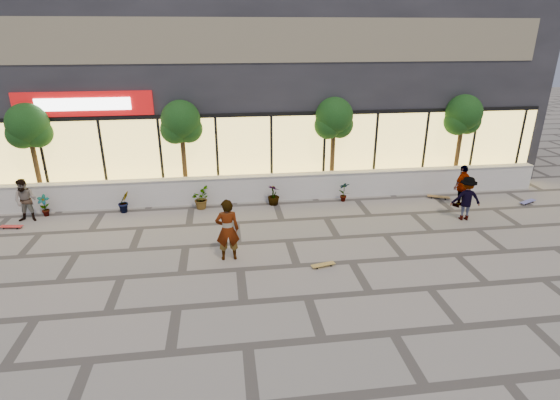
{
  "coord_description": "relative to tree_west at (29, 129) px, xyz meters",
  "views": [
    {
      "loc": [
        -1.96,
        -9.26,
        6.31
      ],
      "look_at": [
        -0.23,
        3.58,
        1.3
      ],
      "focal_mm": 28.0,
      "sensor_mm": 36.0,
      "label": 1
    }
  ],
  "objects": [
    {
      "name": "ground",
      "position": [
        9.0,
        -7.7,
        -2.99
      ],
      "size": [
        80.0,
        80.0,
        0.0
      ],
      "primitive_type": "plane",
      "color": "gray",
      "rests_on": "ground"
    },
    {
      "name": "planter_wall",
      "position": [
        9.0,
        -0.7,
        -2.46
      ],
      "size": [
        22.0,
        0.42,
        1.04
      ],
      "color": "silver",
      "rests_on": "ground"
    },
    {
      "name": "retail_building",
      "position": [
        9.0,
        4.79,
        1.26
      ],
      "size": [
        24.0,
        9.17,
        8.5
      ],
      "color": "black",
      "rests_on": "ground"
    },
    {
      "name": "shrub_a",
      "position": [
        0.5,
        -1.25,
        -2.58
      ],
      "size": [
        0.43,
        0.29,
        0.81
      ],
      "primitive_type": "imported",
      "color": "#143310",
      "rests_on": "ground"
    },
    {
      "name": "shrub_b",
      "position": [
        3.3,
        -1.25,
        -2.58
      ],
      "size": [
        0.57,
        0.57,
        0.81
      ],
      "primitive_type": "imported",
      "rotation": [
        0.0,
        0.0,
        0.82
      ],
      "color": "#143310",
      "rests_on": "ground"
    },
    {
      "name": "shrub_c",
      "position": [
        6.1,
        -1.25,
        -2.58
      ],
      "size": [
        0.68,
        0.77,
        0.81
      ],
      "primitive_type": "imported",
      "rotation": [
        0.0,
        0.0,
        1.64
      ],
      "color": "#143310",
      "rests_on": "ground"
    },
    {
      "name": "shrub_d",
      "position": [
        8.9,
        -1.25,
        -2.58
      ],
      "size": [
        0.64,
        0.64,
        0.81
      ],
      "primitive_type": "imported",
      "rotation": [
        0.0,
        0.0,
        2.46
      ],
      "color": "#143310",
      "rests_on": "ground"
    },
    {
      "name": "shrub_e",
      "position": [
        11.7,
        -1.25,
        -2.58
      ],
      "size": [
        0.46,
        0.35,
        0.81
      ],
      "primitive_type": "imported",
      "rotation": [
        0.0,
        0.0,
        3.28
      ],
      "color": "#143310",
      "rests_on": "ground"
    },
    {
      "name": "tree_west",
      "position": [
        0.0,
        0.0,
        0.0
      ],
      "size": [
        1.6,
        1.5,
        3.92
      ],
      "color": "#4D391B",
      "rests_on": "ground"
    },
    {
      "name": "tree_midwest",
      "position": [
        5.5,
        0.0,
        0.0
      ],
      "size": [
        1.6,
        1.5,
        3.92
      ],
      "color": "#4D391B",
      "rests_on": "ground"
    },
    {
      "name": "tree_mideast",
      "position": [
        11.5,
        0.0,
        0.0
      ],
      "size": [
        1.6,
        1.5,
        3.92
      ],
      "color": "#4D391B",
      "rests_on": "ground"
    },
    {
      "name": "tree_east",
      "position": [
        17.0,
        0.0,
        0.0
      ],
      "size": [
        1.6,
        1.5,
        3.92
      ],
      "color": "#4D391B",
      "rests_on": "ground"
    },
    {
      "name": "skater_center",
      "position": [
        7.06,
        -5.39,
        -2.04
      ],
      "size": [
        0.71,
        0.49,
        1.89
      ],
      "primitive_type": "imported",
      "rotation": [
        0.0,
        0.0,
        3.19
      ],
      "color": "silver",
      "rests_on": "ground"
    },
    {
      "name": "skater_left",
      "position": [
        0.1,
        -1.66,
        -2.2
      ],
      "size": [
        0.79,
        0.63,
        1.56
      ],
      "primitive_type": "imported",
      "rotation": [
        0.0,
        0.0,
        -0.05
      ],
      "color": "tan",
      "rests_on": "ground"
    },
    {
      "name": "skater_right_near",
      "position": [
        16.0,
        -2.36,
        -2.16
      ],
      "size": [
        1.05,
        0.79,
        1.65
      ],
      "primitive_type": "imported",
      "rotation": [
        0.0,
        0.0,
        3.6
      ],
      "color": "silver",
      "rests_on": "ground"
    },
    {
      "name": "skater_right_far",
      "position": [
        15.5,
        -3.56,
        -2.19
      ],
      "size": [
        1.12,
        0.76,
        1.59
      ],
      "primitive_type": "imported",
      "rotation": [
        0.0,
        0.0,
        2.97
      ],
      "color": "maroon",
      "rests_on": "ground"
    },
    {
      "name": "skateboard_center",
      "position": [
        9.73,
        -6.23,
        -2.91
      ],
      "size": [
        0.73,
        0.34,
        0.09
      ],
      "rotation": [
        0.0,
        0.0,
        0.23
      ],
      "color": "olive",
      "rests_on": "ground"
    },
    {
      "name": "skateboard_left",
      "position": [
        -0.28,
        -2.25,
        -2.91
      ],
      "size": [
        0.78,
        0.3,
        0.09
      ],
      "rotation": [
        0.0,
        0.0,
        -0.14
      ],
      "color": "#B42321",
      "rests_on": "ground"
    },
    {
      "name": "skateboard_right_near",
      "position": [
        15.58,
        -1.5,
        -2.9
      ],
      "size": [
        0.87,
        0.57,
        0.1
      ],
      "rotation": [
        0.0,
        0.0,
        -0.44
      ],
      "color": "olive",
      "rests_on": "ground"
    },
    {
      "name": "skateboard_right_far",
      "position": [
        18.8,
        -2.47,
        -2.9
      ],
      "size": [
        0.84,
        0.53,
        0.1
      ],
      "rotation": [
        0.0,
        0.0,
        0.42
      ],
      "color": "#505192",
      "rests_on": "ground"
    }
  ]
}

